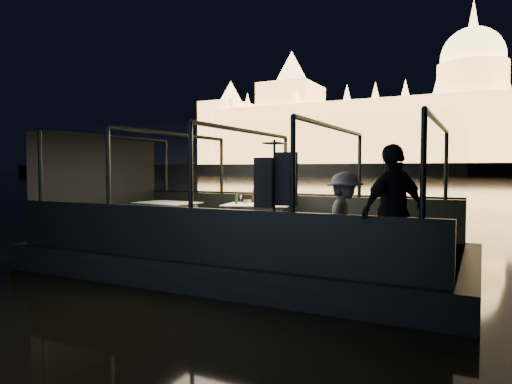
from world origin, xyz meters
The scene contains 29 objects.
river_water centered at (0.00, 80.00, 0.00)m, with size 500.00×500.00×0.00m, color black.
boat_hull centered at (0.00, 0.00, 0.00)m, with size 8.60×4.40×1.00m, color black.
boat_deck centered at (0.00, 0.00, 0.48)m, with size 8.00×4.00×0.04m, color black.
gunwale_port centered at (0.00, 2.00, 0.95)m, with size 8.00×0.08×0.90m, color black.
gunwale_starboard centered at (0.00, -2.00, 0.95)m, with size 8.00×0.08×0.90m, color black.
cabin_glass_port centered at (0.00, 2.00, 2.10)m, with size 8.00×0.02×1.40m, color #99B2B2, non-canonical shape.
cabin_glass_starboard centered at (0.00, -2.00, 2.10)m, with size 8.00×0.02×1.40m, color #99B2B2, non-canonical shape.
cabin_roof_glass centered at (0.00, 0.00, 2.80)m, with size 8.00×4.00×0.02m, color #99B2B2, non-canonical shape.
end_wall_fore centered at (-4.00, 0.00, 1.65)m, with size 0.02×4.00×2.30m, color black, non-canonical shape.
end_wall_aft centered at (4.00, 0.00, 1.65)m, with size 0.02×4.00×2.30m, color black, non-canonical shape.
canopy_ribs centered at (0.00, 0.00, 1.65)m, with size 8.00×4.00×2.30m, color black, non-canonical shape.
embankment centered at (0.00, 210.00, 1.00)m, with size 400.00×140.00×6.00m, color #423D33.
parliament_building centered at (0.00, 175.00, 29.00)m, with size 220.00×32.00×60.00m, color #F2D18C, non-canonical shape.
dining_table_central centered at (-0.11, 0.73, 0.89)m, with size 1.45×1.05×0.77m, color silver.
dining_table_aft centered at (-2.45, 0.56, 0.89)m, with size 1.41×1.02×0.75m, color silver.
chair_port_left centered at (-0.31, 1.33, 0.95)m, with size 0.40×0.40×0.87m, color black.
chair_port_right centered at (0.21, 1.28, 0.95)m, with size 0.45×0.45×0.97m, color black.
coat_stand centered at (1.39, -1.75, 1.40)m, with size 0.55×0.44×1.99m, color black, non-canonical shape.
person_woman_coral centered at (0.19, 1.49, 1.25)m, with size 0.50×0.33×1.39m, color #EA7755.
person_man_maroon centered at (-0.39, 1.61, 1.25)m, with size 0.74×0.58×1.55m, color #3A1310.
passenger_stripe centered at (2.41, -1.39, 1.35)m, with size 0.97×0.55×1.50m, color silver.
passenger_dark centered at (3.20, -1.74, 1.35)m, with size 1.11×0.47×1.89m, color black.
wine_bottle centered at (-0.57, 0.58, 1.42)m, with size 0.06×0.06×0.28m, color #143613.
bread_basket centered at (-0.46, 0.89, 1.31)m, with size 0.18×0.18×0.07m, color brown.
amber_candle centered at (0.03, 0.81, 1.31)m, with size 0.06×0.06×0.08m, color gold.
plate_near centered at (0.28, 0.58, 1.27)m, with size 0.24×0.24×0.02m, color silver.
plate_far centered at (-0.44, 0.92, 1.27)m, with size 0.27×0.27×0.02m, color silver.
wine_glass_white centered at (-0.49, 0.63, 1.36)m, with size 0.07×0.07×0.20m, color white, non-canonical shape.
wine_glass_red centered at (0.23, 1.00, 1.36)m, with size 0.06×0.06×0.17m, color silver, non-canonical shape.
Camera 1 is at (4.29, -8.20, 2.03)m, focal length 32.00 mm.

